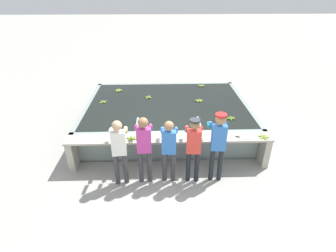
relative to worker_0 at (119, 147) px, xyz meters
The scene contains 19 objects.
ground_plane 1.55m from the worker_0, 17.49° to the left, with size 80.00×80.00×0.00m, color #A3A099.
wash_tank 2.99m from the worker_0, 67.16° to the left, with size 5.05×3.81×0.85m.
work_ledge 1.33m from the worker_0, 27.13° to the left, with size 5.05×0.45×0.85m.
worker_0 is the anchor object (origin of this frame).
worker_1 0.55m from the worker_0, ahead, with size 0.43×0.72×1.69m.
worker_2 1.11m from the worker_0, ahead, with size 0.43×0.72×1.59m.
worker_3 1.66m from the worker_0, ahead, with size 0.45×0.73×1.64m.
worker_4 2.21m from the worker_0, ahead, with size 0.43×0.73×1.75m.
banana_bunch_floating_0 3.59m from the worker_0, 52.52° to the left, with size 0.28×0.28×0.08m.
banana_bunch_floating_1 1.23m from the worker_0, 63.19° to the left, with size 0.28×0.28×0.08m.
banana_bunch_floating_2 4.91m from the worker_0, 59.91° to the left, with size 0.28×0.28×0.08m.
banana_bunch_floating_3 3.90m from the worker_0, 97.80° to the left, with size 0.28×0.28×0.08m.
banana_bunch_floating_4 3.23m from the worker_0, 80.45° to the left, with size 0.26×0.26×0.08m.
banana_bunch_floating_5 2.97m from the worker_0, 107.24° to the left, with size 0.23×0.23×0.08m.
banana_bunch_floating_6 3.28m from the worker_0, 28.32° to the left, with size 0.27×0.28×0.08m.
banana_bunch_ledge_0 0.60m from the worker_0, 67.94° to the left, with size 0.28×0.28×0.08m.
banana_bunch_ledge_1 3.49m from the worker_0, ahead, with size 0.27×0.28×0.08m.
banana_bunch_ledge_2 1.97m from the worker_0, 20.29° to the left, with size 0.28×0.27×0.08m.
knife_0 2.92m from the worker_0, 10.27° to the left, with size 0.32×0.20×0.02m.
Camera 1 is at (-0.23, -5.26, 4.14)m, focal length 28.00 mm.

